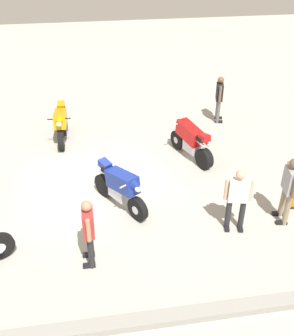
# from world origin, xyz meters

# --- Properties ---
(ground_plane) EXTENTS (40.00, 40.00, 0.00)m
(ground_plane) POSITION_xyz_m (0.00, 0.00, 0.00)
(ground_plane) COLOR #ADAAA3
(curb_edge) EXTENTS (14.00, 0.30, 0.15)m
(curb_edge) POSITION_xyz_m (0.00, 4.60, 0.07)
(curb_edge) COLOR gray
(curb_edge) RESTS_ON ground
(motorcycle_blue_sportbike) EXTENTS (1.18, 1.76, 1.14)m
(motorcycle_blue_sportbike) POSITION_xyz_m (-0.72, 1.12, 0.59)
(motorcycle_blue_sportbike) COLOR black
(motorcycle_blue_sportbike) RESTS_ON ground
(motorcycle_orange_sportbike) EXTENTS (0.70, 1.96, 1.14)m
(motorcycle_orange_sportbike) POSITION_xyz_m (0.78, -2.70, 0.59)
(motorcycle_orange_sportbike) COLOR black
(motorcycle_orange_sportbike) RESTS_ON ground
(motorcycle_red_sportbike) EXTENTS (0.96, 1.89, 1.14)m
(motorcycle_red_sportbike) POSITION_xyz_m (-3.03, -0.95, 0.59)
(motorcycle_red_sportbike) COLOR black
(motorcycle_red_sportbike) RESTS_ON ground
(person_in_black_shirt) EXTENTS (0.40, 0.63, 1.62)m
(person_in_black_shirt) POSITION_xyz_m (-4.62, -3.29, 0.92)
(person_in_black_shirt) COLOR #59595B
(person_in_black_shirt) RESTS_ON ground
(person_in_white_shirt) EXTENTS (0.63, 0.38, 1.59)m
(person_in_white_shirt) POSITION_xyz_m (-3.23, 2.35, 0.89)
(person_in_white_shirt) COLOR #262628
(person_in_white_shirt) RESTS_ON ground
(person_in_gray_shirt) EXTENTS (0.37, 0.66, 1.70)m
(person_in_gray_shirt) POSITION_xyz_m (-4.49, 2.25, 0.97)
(person_in_gray_shirt) COLOR gray
(person_in_gray_shirt) RESTS_ON ground
(person_in_red_shirt) EXTENTS (0.30, 0.62, 1.58)m
(person_in_red_shirt) POSITION_xyz_m (0.09, 2.91, 0.89)
(person_in_red_shirt) COLOR #262628
(person_in_red_shirt) RESTS_ON ground
(traffic_cone) EXTENTS (0.36, 0.36, 0.53)m
(traffic_cone) POSITION_xyz_m (-4.99, 1.75, 0.26)
(traffic_cone) COLOR black
(traffic_cone) RESTS_ON ground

